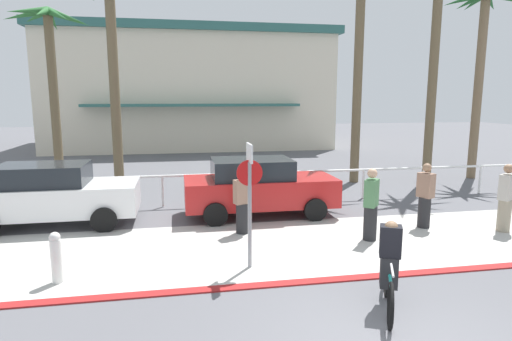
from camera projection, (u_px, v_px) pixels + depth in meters
ground_plane at (259, 193)px, 15.78m from camera, size 80.00×80.00×0.00m
sidewalk_strip at (305, 245)px, 10.15m from camera, size 44.00×4.00×0.02m
curb_paint at (335, 279)px, 8.21m from camera, size 44.00×0.24×0.03m
building_backdrop at (190, 90)px, 31.81m from camera, size 19.22×12.56×7.99m
rail_fence at (267, 178)px, 14.18m from camera, size 20.48×0.08×1.04m
stop_sign_bike_lane at (250, 188)px, 8.53m from camera, size 0.52×0.56×2.56m
bollard_0 at (56, 257)px, 8.00m from camera, size 0.20×0.20×1.00m
palm_tree_1 at (50, 50)px, 17.16m from camera, size 3.16×3.02×6.99m
palm_tree_2 at (111, 35)px, 15.37m from camera, size 3.47×3.38×7.76m
palm_tree_3 at (361, 10)px, 16.71m from camera, size 3.50×3.13×9.59m
palm_tree_4 at (438, 5)px, 16.67m from camera, size 3.53×3.49×9.26m
palm_tree_5 at (482, 36)px, 17.75m from camera, size 3.15×3.27×7.81m
car_white_1 at (52, 194)px, 11.63m from camera, size 4.40×2.02×1.69m
car_red_2 at (258, 186)px, 12.63m from camera, size 4.40×2.02×1.69m
cyclist_teal_0 at (389, 267)px, 7.05m from camera, size 0.80×1.68×1.50m
pedestrian_0 at (425, 198)px, 11.39m from camera, size 0.42×0.47×1.75m
pedestrian_1 at (371, 207)px, 10.36m from camera, size 0.46×0.47×1.79m
pedestrian_2 at (506, 201)px, 11.04m from camera, size 0.47×0.43×1.78m
pedestrian_3 at (242, 205)px, 10.91m from camera, size 0.46×0.40×1.65m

